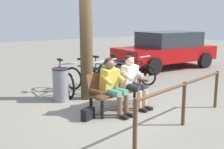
% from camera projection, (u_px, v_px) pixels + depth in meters
% --- Properties ---
extents(ground_plane, '(40.00, 40.00, 0.00)m').
position_uv_depth(ground_plane, '(114.00, 110.00, 6.44)').
color(ground_plane, slate).
extents(bench, '(1.66, 0.73, 0.87)m').
position_uv_depth(bench, '(117.00, 87.00, 6.50)').
color(bench, '#51331E').
rests_on(bench, ground).
extents(person_reading, '(0.53, 0.81, 1.20)m').
position_uv_depth(person_reading, '(132.00, 79.00, 6.58)').
color(person_reading, white).
rests_on(person_reading, ground).
extents(person_companion, '(0.53, 0.81, 1.20)m').
position_uv_depth(person_companion, '(113.00, 83.00, 6.13)').
color(person_companion, gold).
rests_on(person_companion, ground).
extents(handbag, '(0.33, 0.24, 0.24)m').
position_uv_depth(handbag, '(88.00, 114.00, 5.84)').
color(handbag, black).
rests_on(handbag, ground).
extents(tree_trunk, '(0.31, 0.31, 3.15)m').
position_uv_depth(tree_trunk, '(86.00, 37.00, 7.10)').
color(tree_trunk, '#4C3823').
rests_on(tree_trunk, ground).
extents(litter_bin, '(0.40, 0.40, 0.82)m').
position_uv_depth(litter_bin, '(61.00, 85.00, 7.11)').
color(litter_bin, slate).
rests_on(litter_bin, ground).
extents(bicycle_black, '(0.48, 1.67, 0.94)m').
position_uv_depth(bicycle_black, '(135.00, 72.00, 9.09)').
color(bicycle_black, black).
rests_on(bicycle_black, ground).
extents(bicycle_blue, '(0.53, 1.65, 0.94)m').
position_uv_depth(bicycle_blue, '(118.00, 74.00, 8.68)').
color(bicycle_blue, black).
rests_on(bicycle_blue, ground).
extents(bicycle_purple, '(0.51, 1.66, 0.94)m').
position_uv_depth(bicycle_purple, '(100.00, 76.00, 8.43)').
color(bicycle_purple, black).
rests_on(bicycle_purple, ground).
extents(bicycle_orange, '(0.69, 1.60, 0.94)m').
position_uv_depth(bicycle_orange, '(87.00, 79.00, 7.96)').
color(bicycle_orange, black).
rests_on(bicycle_orange, ground).
extents(bicycle_red, '(0.48, 1.67, 0.94)m').
position_uv_depth(bicycle_red, '(63.00, 81.00, 7.80)').
color(bicycle_red, black).
rests_on(bicycle_red, ground).
extents(railing_fence, '(3.03, 0.67, 0.85)m').
position_uv_depth(railing_fence, '(184.00, 95.00, 5.46)').
color(railing_fence, '#51331E').
rests_on(railing_fence, ground).
extents(parked_car, '(4.31, 2.24, 1.47)m').
position_uv_depth(parked_car, '(166.00, 49.00, 11.83)').
color(parked_car, '#A50C0C').
rests_on(parked_car, ground).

